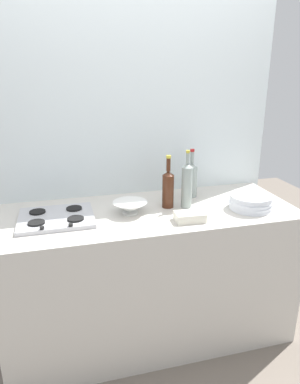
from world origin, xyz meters
name	(u,v)px	position (x,y,z in m)	size (l,w,h in m)	color
ground_plane	(150,330)	(0.00, 0.00, 0.00)	(6.00, 6.00, 0.00)	#6B6056
counter_block	(150,274)	(0.00, 0.00, 0.45)	(1.80, 0.70, 0.90)	beige
backsplash_panel	(136,152)	(0.00, 0.38, 1.18)	(1.90, 0.06, 2.36)	silver
stovetop_hob	(56,218)	(-0.56, 0.00, 0.91)	(0.42, 0.36, 0.04)	#B2B2B7
plate_stack	(251,202)	(0.61, -0.13, 0.95)	(0.26, 0.26, 0.09)	white
wine_bottle_leftmost	(187,185)	(0.23, 0.00, 1.05)	(0.07, 0.07, 0.36)	gray
wine_bottle_mid_left	(168,188)	(0.12, 0.03, 1.03)	(0.07, 0.07, 0.33)	#472314
wine_bottle_mid_right	(191,179)	(0.33, 0.18, 1.02)	(0.08, 0.08, 0.33)	gray
mixing_bowl	(130,207)	(-0.13, -0.02, 0.94)	(0.21, 0.21, 0.08)	white
butter_dish	(190,217)	(0.18, -0.21, 0.93)	(0.17, 0.11, 0.05)	silver
condiment_jar_front	(168,194)	(0.17, 0.16, 0.94)	(0.06, 0.06, 0.08)	#9E998C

